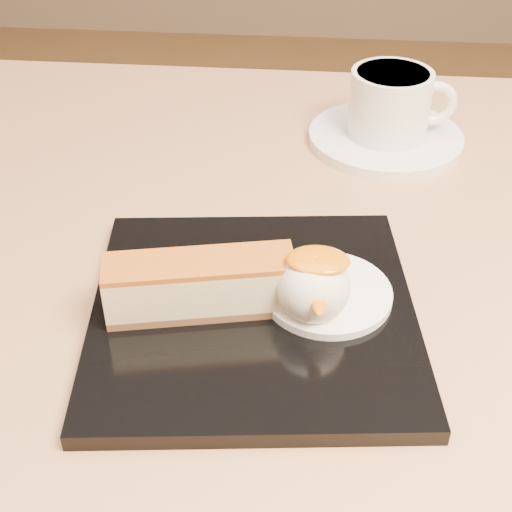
# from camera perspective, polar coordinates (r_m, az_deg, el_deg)

# --- Properties ---
(table) EXTENTS (0.80, 0.80, 0.72)m
(table) POSITION_cam_1_polar(r_m,az_deg,el_deg) (0.64, 0.67, -13.08)
(table) COLOR black
(table) RESTS_ON ground
(dessert_plate) EXTENTS (0.24, 0.24, 0.01)m
(dessert_plate) POSITION_cam_1_polar(r_m,az_deg,el_deg) (0.49, -0.22, -4.56)
(dessert_plate) COLOR black
(dessert_plate) RESTS_ON table
(cheesecake) EXTENTS (0.13, 0.06, 0.04)m
(cheesecake) POSITION_cam_1_polar(r_m,az_deg,el_deg) (0.48, -4.49, -2.32)
(cheesecake) COLOR brown
(cheesecake) RESTS_ON dessert_plate
(cream_smear) EXTENTS (0.09, 0.09, 0.01)m
(cream_smear) POSITION_cam_1_polar(r_m,az_deg,el_deg) (0.50, 5.71, -2.97)
(cream_smear) COLOR white
(cream_smear) RESTS_ON dessert_plate
(ice_cream_scoop) EXTENTS (0.05, 0.05, 0.05)m
(ice_cream_scoop) POSITION_cam_1_polar(r_m,az_deg,el_deg) (0.47, 4.61, -2.44)
(ice_cream_scoop) COLOR white
(ice_cream_scoop) RESTS_ON cream_smear
(mango_sauce) EXTENTS (0.04, 0.03, 0.01)m
(mango_sauce) POSITION_cam_1_polar(r_m,az_deg,el_deg) (0.46, 4.99, -0.35)
(mango_sauce) COLOR orange
(mango_sauce) RESTS_ON ice_cream_scoop
(mint_sprig) EXTENTS (0.03, 0.02, 0.00)m
(mint_sprig) POSITION_cam_1_polar(r_m,az_deg,el_deg) (0.51, 2.50, -0.70)
(mint_sprig) COLOR #2E8C2D
(mint_sprig) RESTS_ON cream_smear
(saucer) EXTENTS (0.15, 0.15, 0.01)m
(saucer) POSITION_cam_1_polar(r_m,az_deg,el_deg) (0.72, 10.31, 9.29)
(saucer) COLOR white
(saucer) RESTS_ON table
(coffee_cup) EXTENTS (0.10, 0.08, 0.06)m
(coffee_cup) POSITION_cam_1_polar(r_m,az_deg,el_deg) (0.70, 10.81, 11.99)
(coffee_cup) COLOR white
(coffee_cup) RESTS_ON saucer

